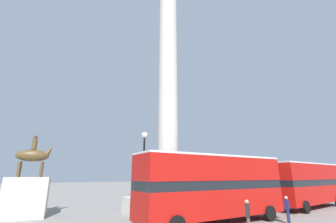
# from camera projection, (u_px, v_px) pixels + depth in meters

# --- Properties ---
(ground_plane) EXTENTS (200.00, 200.00, 0.00)m
(ground_plane) POSITION_uv_depth(u_px,v_px,m) (168.00, 215.00, 17.91)
(ground_plane) COLOR gray
(monument_column) EXTENTS (5.68, 5.68, 24.96)m
(monument_column) POSITION_uv_depth(u_px,v_px,m) (168.00, 123.00, 19.99)
(monument_column) COLOR beige
(monument_column) RESTS_ON ground_plane
(bus_a) EXTENTS (11.10, 3.19, 4.36)m
(bus_a) POSITION_uv_depth(u_px,v_px,m) (214.00, 185.00, 15.25)
(bus_a) COLOR #B7140F
(bus_a) RESTS_ON ground_plane
(bus_b) EXTENTS (10.69, 3.33, 4.22)m
(bus_b) POSITION_uv_depth(u_px,v_px,m) (306.00, 183.00, 22.27)
(bus_b) COLOR #B7140F
(bus_b) RESTS_ON ground_plane
(equestrian_statue) EXTENTS (3.22, 2.55, 6.18)m
(equestrian_statue) POSITION_uv_depth(u_px,v_px,m) (27.00, 192.00, 16.91)
(equestrian_statue) COLOR beige
(equestrian_statue) RESTS_ON ground_plane
(street_lamp) EXTENTS (0.44, 0.44, 6.08)m
(street_lamp) POSITION_uv_depth(u_px,v_px,m) (144.00, 169.00, 15.68)
(street_lamp) COLOR black
(street_lamp) RESTS_ON ground_plane
(pedestrian_near_lamp) EXTENTS (0.48, 0.31, 1.71)m
(pedestrian_near_lamp) POSITION_uv_depth(u_px,v_px,m) (287.00, 208.00, 14.71)
(pedestrian_near_lamp) COLOR #192347
(pedestrian_near_lamp) RESTS_ON ground_plane
(pedestrian_by_plinth) EXTENTS (0.49, 0.38, 1.73)m
(pedestrian_by_plinth) POSITION_uv_depth(u_px,v_px,m) (248.00, 214.00, 12.24)
(pedestrian_by_plinth) COLOR #4C473D
(pedestrian_by_plinth) RESTS_ON ground_plane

